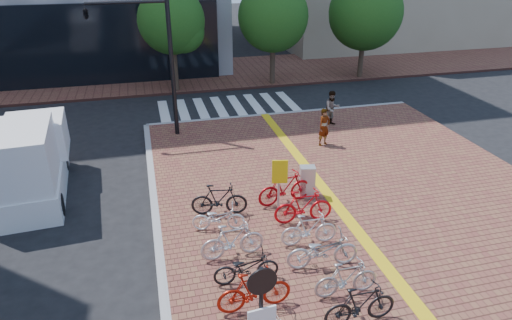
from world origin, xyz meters
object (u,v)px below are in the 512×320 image
object	(u,v)px
yellow_sign	(279,176)
box_truck	(28,162)
bike_2	(246,267)
bike_3	(232,241)
bike_9	(309,229)
bike_6	(360,305)
utility_box	(307,181)
bike_7	(346,278)
bike_5	(219,199)
traffic_light_pole	(133,38)
bike_4	(219,218)
bike_10	(303,206)
bike_11	(285,188)
notice_sign	(262,317)
bike_1	(254,291)
bike_8	(323,250)
pedestrian_a	(324,127)
pedestrian_b	(332,108)

from	to	relation	value
yellow_sign	box_truck	world-z (taller)	box_truck
box_truck	bike_2	bearing A→B (deg)	-46.14
bike_3	bike_9	distance (m)	2.28
bike_6	box_truck	distance (m)	12.02
bike_2	yellow_sign	world-z (taller)	yellow_sign
utility_box	bike_7	bearing A→B (deg)	-98.85
bike_2	bike_5	bearing A→B (deg)	2.75
utility_box	traffic_light_pole	world-z (taller)	traffic_light_pole
bike_6	bike_7	bearing A→B (deg)	-5.93
bike_2	bike_5	xyz separation A→B (m)	(-0.10, 3.41, 0.09)
bike_4	traffic_light_pole	world-z (taller)	traffic_light_pole
bike_4	bike_10	size ratio (longest dim) A/B	0.86
utility_box	bike_11	bearing A→B (deg)	-162.17
bike_11	notice_sign	distance (m)	7.34
bike_9	traffic_light_pole	distance (m)	11.30
bike_1	bike_4	size ratio (longest dim) A/B	1.13
bike_8	bike_1	bearing A→B (deg)	121.00
bike_9	traffic_light_pole	size ratio (longest dim) A/B	0.26
yellow_sign	bike_7	bearing A→B (deg)	-83.61
pedestrian_a	traffic_light_pole	xyz separation A→B (m)	(-7.58, 2.89, 3.63)
bike_10	pedestrian_a	world-z (taller)	pedestrian_a
bike_10	pedestrian_a	distance (m)	6.30
yellow_sign	bike_9	bearing A→B (deg)	-80.79
bike_2	pedestrian_b	size ratio (longest dim) A/B	1.02
bike_2	bike_11	distance (m)	4.17
utility_box	pedestrian_a	bearing A→B (deg)	60.87
bike_1	pedestrian_b	world-z (taller)	pedestrian_b
bike_10	notice_sign	size ratio (longest dim) A/B	0.63
pedestrian_a	bike_7	bearing A→B (deg)	-130.95
bike_5	bike_9	bearing A→B (deg)	-124.67
bike_2	utility_box	xyz separation A→B (m)	(3.07, 3.85, 0.11)
bike_6	yellow_sign	bearing A→B (deg)	3.42
bike_8	yellow_sign	bearing A→B (deg)	10.16
bike_1	traffic_light_pole	xyz separation A→B (m)	(-2.23, 11.78, 3.90)
bike_1	bike_8	bearing A→B (deg)	-64.74
bike_1	yellow_sign	distance (m)	4.59
bike_2	bike_3	xyz separation A→B (m)	(-0.13, 1.11, 0.10)
bike_1	yellow_sign	bearing A→B (deg)	-25.91
bike_7	bike_5	bearing A→B (deg)	27.98
bike_10	pedestrian_b	size ratio (longest dim) A/B	1.11
yellow_sign	notice_sign	bearing A→B (deg)	-109.83
bike_6	bike_10	bearing A→B (deg)	-3.08
bike_8	bike_9	world-z (taller)	bike_8
bike_5	bike_6	world-z (taller)	bike_5
bike_2	bike_9	world-z (taller)	bike_9
bike_2	traffic_light_pole	size ratio (longest dim) A/B	0.27
bike_10	traffic_light_pole	world-z (taller)	traffic_light_pole
bike_8	yellow_sign	xyz separation A→B (m)	(-0.32, 3.03, 0.77)
bike_3	yellow_sign	world-z (taller)	yellow_sign
bike_3	bike_7	distance (m)	3.28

